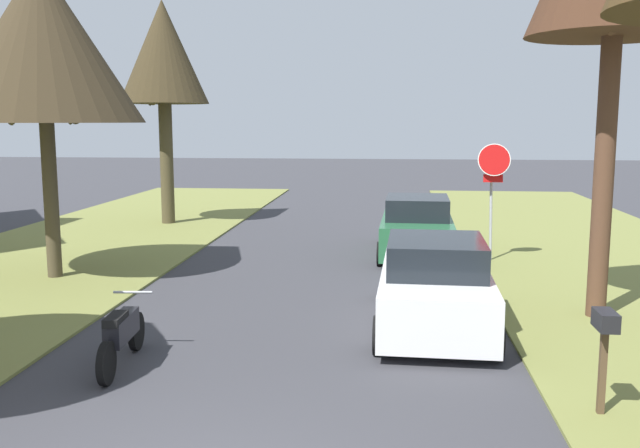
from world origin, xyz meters
TOP-DOWN VIEW (x-y plane):
  - stop_sign_far at (4.17, 12.27)m, footprint 0.81×0.53m
  - street_tree_left_mid_a at (-5.94, 9.32)m, footprint 4.26×4.26m
  - street_tree_left_mid_b at (-6.02, 17.72)m, footprint 2.98×2.98m
  - parked_sedan_white at (2.40, 6.45)m, footprint 2.06×4.46m
  - parked_sedan_green at (2.33, 13.03)m, footprint 2.06×4.46m
  - parked_motorcycle at (-2.25, 3.96)m, footprint 0.60×2.05m
  - curbside_mailbox at (4.17, 2.85)m, footprint 0.22×0.44m

SIDE VIEW (x-z plane):
  - parked_motorcycle at x=-2.25m, z-range 0.00..0.97m
  - parked_sedan_white at x=2.40m, z-range -0.06..1.51m
  - parked_sedan_green at x=2.33m, z-range -0.06..1.51m
  - curbside_mailbox at x=4.17m, z-range 0.42..1.69m
  - stop_sign_far at x=4.17m, z-range 0.70..3.65m
  - street_tree_left_mid_a at x=-5.94m, z-range 1.76..8.68m
  - street_tree_left_mid_b at x=-6.02m, z-range 1.98..9.47m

